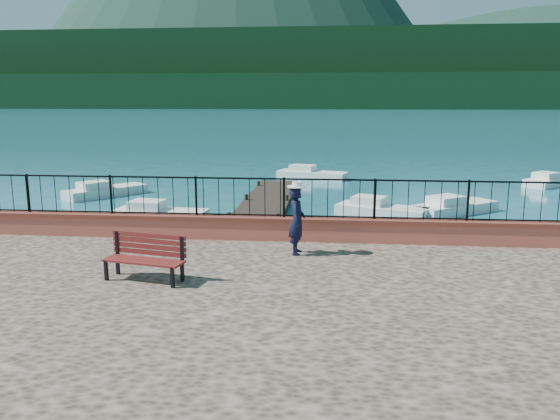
% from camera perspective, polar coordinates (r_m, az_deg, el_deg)
% --- Properties ---
extents(ground, '(2000.00, 2000.00, 0.00)m').
position_cam_1_polar(ground, '(10.53, 0.21, -14.60)').
color(ground, '#19596B').
rests_on(ground, ground).
extents(parapet, '(28.00, 0.46, 0.58)m').
position_cam_1_polar(parapet, '(13.52, 1.68, -1.96)').
color(parapet, '#CA5349').
rests_on(parapet, promenade).
extents(railing, '(27.00, 0.05, 0.95)m').
position_cam_1_polar(railing, '(13.36, 1.70, 1.23)').
color(railing, black).
rests_on(railing, parapet).
extents(dock, '(2.00, 16.00, 0.30)m').
position_cam_1_polar(dock, '(22.07, -2.06, -0.27)').
color(dock, '#2D231C').
rests_on(dock, ground).
extents(far_forest, '(900.00, 60.00, 18.00)m').
position_cam_1_polar(far_forest, '(309.45, 5.51, 12.18)').
color(far_forest, black).
rests_on(far_forest, ground).
extents(foothills, '(900.00, 120.00, 44.00)m').
position_cam_1_polar(foothills, '(369.83, 5.57, 14.06)').
color(foothills, black).
rests_on(foothills, ground).
extents(companion_hill, '(448.00, 384.00, 180.00)m').
position_cam_1_polar(companion_hill, '(610.14, 27.02, 9.77)').
color(companion_hill, '#142D23').
rests_on(companion_hill, ground).
extents(park_bench, '(1.66, 0.84, 0.88)m').
position_cam_1_polar(park_bench, '(10.86, -13.92, -5.76)').
color(park_bench, black).
rests_on(park_bench, promenade).
extents(person, '(0.38, 0.57, 1.53)m').
position_cam_1_polar(person, '(12.22, 1.78, -1.12)').
color(person, black).
rests_on(person, promenade).
extents(hat, '(0.44, 0.44, 0.12)m').
position_cam_1_polar(hat, '(12.07, 1.81, 2.70)').
color(hat, white).
rests_on(hat, person).
extents(boat_0, '(3.72, 1.62, 0.80)m').
position_cam_1_polar(boat_0, '(21.71, -12.41, -0.05)').
color(boat_0, silver).
rests_on(boat_0, ground).
extents(boat_1, '(3.82, 2.60, 0.80)m').
position_cam_1_polar(boat_1, '(22.37, 10.58, 0.36)').
color(boat_1, silver).
rests_on(boat_1, ground).
extents(boat_2, '(3.86, 3.33, 0.80)m').
position_cam_1_polar(boat_2, '(23.74, 17.86, 0.63)').
color(boat_2, white).
rests_on(boat_2, ground).
extents(boat_3, '(3.49, 3.91, 0.80)m').
position_cam_1_polar(boat_3, '(28.02, -17.75, 2.22)').
color(boat_3, silver).
rests_on(boat_3, ground).
extents(boat_4, '(4.36, 2.54, 0.80)m').
position_cam_1_polar(boat_4, '(32.81, 3.39, 4.02)').
color(boat_4, white).
rests_on(boat_4, ground).
extents(boat_5, '(3.38, 3.18, 0.80)m').
position_cam_1_polar(boat_5, '(33.42, 26.40, 2.98)').
color(boat_5, white).
rests_on(boat_5, ground).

